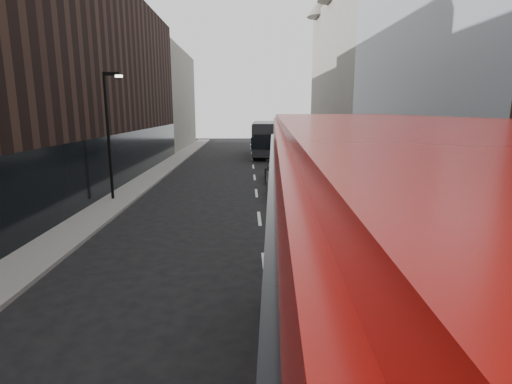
{
  "coord_description": "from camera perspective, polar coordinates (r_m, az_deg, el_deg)",
  "views": [
    {
      "loc": [
        -0.58,
        -4.56,
        5.13
      ],
      "look_at": [
        -0.29,
        8.22,
        2.5
      ],
      "focal_mm": 28.0,
      "sensor_mm": 36.0,
      "label": 1
    }
  ],
  "objects": [
    {
      "name": "building_victorian",
      "position": [
        50.21,
        13.02,
        16.51
      ],
      "size": [
        6.5,
        24.0,
        21.0
      ],
      "color": "slate",
      "rests_on": "ground"
    },
    {
      "name": "red_bus",
      "position": [
        5.41,
        18.03,
        -14.59
      ],
      "size": [
        3.71,
        12.61,
        5.03
      ],
      "rotation": [
        0.0,
        0.0,
        -0.06
      ],
      "color": "#A00D09",
      "rests_on": "ground"
    },
    {
      "name": "car_a",
      "position": [
        17.73,
        13.81,
        -2.92
      ],
      "size": [
        2.08,
        4.67,
        1.56
      ],
      "primitive_type": "imported",
      "rotation": [
        0.0,
        0.0,
        0.05
      ],
      "color": "black",
      "rests_on": "ground"
    },
    {
      "name": "building_left_mid",
      "position": [
        36.29,
        -19.41,
        13.94
      ],
      "size": [
        5.0,
        24.0,
        14.0
      ],
      "primitive_type": "cube",
      "color": "black",
      "rests_on": "ground"
    },
    {
      "name": "building_left_far",
      "position": [
        57.62,
        -12.54,
        12.72
      ],
      "size": [
        5.0,
        20.0,
        13.0
      ],
      "primitive_type": "cube",
      "color": "slate",
      "rests_on": "ground"
    },
    {
      "name": "grey_bus",
      "position": [
        45.89,
        1.23,
        7.75
      ],
      "size": [
        3.22,
        11.84,
        3.79
      ],
      "rotation": [
        0.0,
        0.0,
        -0.04
      ],
      "color": "black",
      "rests_on": "ground"
    },
    {
      "name": "sidewalk_left",
      "position": [
        30.89,
        -15.19,
        1.8
      ],
      "size": [
        2.0,
        80.0,
        0.15
      ],
      "primitive_type": "cube",
      "color": "slate",
      "rests_on": "ground"
    },
    {
      "name": "car_b",
      "position": [
        23.93,
        3.75,
        0.93
      ],
      "size": [
        1.79,
        4.35,
        1.4
      ],
      "primitive_type": "imported",
      "rotation": [
        0.0,
        0.0,
        0.07
      ],
      "color": "gray",
      "rests_on": "ground"
    },
    {
      "name": "sidewalk_right",
      "position": [
        31.06,
        13.8,
        1.92
      ],
      "size": [
        3.0,
        80.0,
        0.15
      ],
      "primitive_type": "cube",
      "color": "slate",
      "rests_on": "ground"
    },
    {
      "name": "street_lamp",
      "position": [
        23.83,
        -20.23,
        8.64
      ],
      "size": [
        1.06,
        0.22,
        7.0
      ],
      "color": "black",
      "rests_on": "sidewalk_left"
    },
    {
      "name": "building_modern_block",
      "position": [
        28.66,
        25.23,
        20.16
      ],
      "size": [
        5.03,
        22.0,
        20.0
      ],
      "color": "#A7ACB2",
      "rests_on": "ground"
    },
    {
      "name": "car_c",
      "position": [
        29.49,
        3.08,
        2.93
      ],
      "size": [
        2.05,
        4.74,
        1.36
      ],
      "primitive_type": "imported",
      "rotation": [
        0.0,
        0.0,
        -0.03
      ],
      "color": "black",
      "rests_on": "ground"
    }
  ]
}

